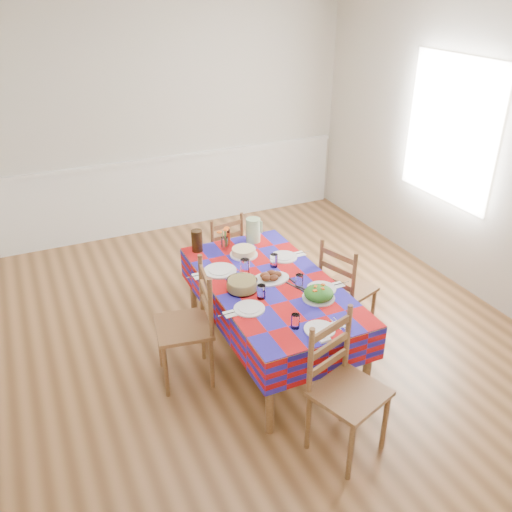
{
  "coord_description": "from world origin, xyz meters",
  "views": [
    {
      "loc": [
        -1.67,
        -3.65,
        2.87
      ],
      "look_at": [
        -0.09,
        -0.21,
        0.87
      ],
      "focal_mm": 38.0,
      "sensor_mm": 36.0,
      "label": 1
    }
  ],
  "objects_px": {
    "chair_far": "(222,253)",
    "green_pitcher": "(253,230)",
    "chair_near": "(344,389)",
    "chair_left": "(189,326)",
    "dining_table": "(271,291)",
    "chair_right": "(345,290)",
    "meat_platter": "(271,277)",
    "tea_pitcher": "(197,241)"
  },
  "relations": [
    {
      "from": "chair_near",
      "to": "chair_far",
      "type": "distance_m",
      "value": 2.21
    },
    {
      "from": "chair_left",
      "to": "dining_table",
      "type": "bearing_deg",
      "value": 99.81
    },
    {
      "from": "meat_platter",
      "to": "chair_near",
      "type": "xyz_separation_m",
      "value": [
        -0.03,
        -1.15,
        -0.23
      ]
    },
    {
      "from": "tea_pitcher",
      "to": "chair_near",
      "type": "xyz_separation_m",
      "value": [
        0.33,
        -1.87,
        -0.3
      ]
    },
    {
      "from": "tea_pitcher",
      "to": "chair_left",
      "type": "distance_m",
      "value": 0.9
    },
    {
      "from": "chair_left",
      "to": "tea_pitcher",
      "type": "bearing_deg",
      "value": 164.96
    },
    {
      "from": "chair_far",
      "to": "green_pitcher",
      "type": "bearing_deg",
      "value": 105.57
    },
    {
      "from": "green_pitcher",
      "to": "chair_right",
      "type": "distance_m",
      "value": 0.98
    },
    {
      "from": "meat_platter",
      "to": "chair_right",
      "type": "distance_m",
      "value": 0.73
    },
    {
      "from": "chair_near",
      "to": "chair_right",
      "type": "xyz_separation_m",
      "value": [
        0.72,
        1.09,
        -0.03
      ]
    },
    {
      "from": "chair_near",
      "to": "chair_left",
      "type": "height_order",
      "value": "chair_near"
    },
    {
      "from": "dining_table",
      "to": "chair_left",
      "type": "relative_size",
      "value": 1.81
    },
    {
      "from": "green_pitcher",
      "to": "chair_near",
      "type": "height_order",
      "value": "chair_near"
    },
    {
      "from": "chair_right",
      "to": "chair_far",
      "type": "bearing_deg",
      "value": 12.84
    },
    {
      "from": "chair_far",
      "to": "chair_left",
      "type": "distance_m",
      "value": 1.32
    },
    {
      "from": "meat_platter",
      "to": "tea_pitcher",
      "type": "distance_m",
      "value": 0.82
    },
    {
      "from": "green_pitcher",
      "to": "chair_right",
      "type": "height_order",
      "value": "chair_right"
    },
    {
      "from": "tea_pitcher",
      "to": "chair_right",
      "type": "xyz_separation_m",
      "value": [
        1.05,
        -0.78,
        -0.33
      ]
    },
    {
      "from": "green_pitcher",
      "to": "chair_near",
      "type": "xyz_separation_m",
      "value": [
        -0.19,
        -1.84,
        -0.32
      ]
    },
    {
      "from": "tea_pitcher",
      "to": "chair_right",
      "type": "relative_size",
      "value": 0.21
    },
    {
      "from": "chair_far",
      "to": "chair_right",
      "type": "height_order",
      "value": "chair_right"
    },
    {
      "from": "green_pitcher",
      "to": "chair_left",
      "type": "relative_size",
      "value": 0.23
    },
    {
      "from": "dining_table",
      "to": "chair_right",
      "type": "distance_m",
      "value": 0.72
    },
    {
      "from": "meat_platter",
      "to": "green_pitcher",
      "type": "relative_size",
      "value": 1.38
    },
    {
      "from": "chair_left",
      "to": "chair_right",
      "type": "relative_size",
      "value": 1.07
    },
    {
      "from": "tea_pitcher",
      "to": "chair_far",
      "type": "xyz_separation_m",
      "value": [
        0.35,
        0.34,
        -0.36
      ]
    },
    {
      "from": "dining_table",
      "to": "chair_left",
      "type": "xyz_separation_m",
      "value": [
        -0.7,
        -0.01,
        -0.13
      ]
    },
    {
      "from": "tea_pitcher",
      "to": "chair_near",
      "type": "distance_m",
      "value": 1.92
    },
    {
      "from": "green_pitcher",
      "to": "chair_left",
      "type": "distance_m",
      "value": 1.19
    },
    {
      "from": "chair_far",
      "to": "chair_near",
      "type": "bearing_deg",
      "value": 80.1
    },
    {
      "from": "chair_near",
      "to": "chair_left",
      "type": "relative_size",
      "value": 1.0
    },
    {
      "from": "chair_near",
      "to": "chair_left",
      "type": "distance_m",
      "value": 1.29
    },
    {
      "from": "dining_table",
      "to": "green_pitcher",
      "type": "relative_size",
      "value": 7.91
    },
    {
      "from": "chair_far",
      "to": "meat_platter",
      "type": "bearing_deg",
      "value": 81.19
    },
    {
      "from": "meat_platter",
      "to": "chair_right",
      "type": "relative_size",
      "value": 0.34
    },
    {
      "from": "green_pitcher",
      "to": "chair_far",
      "type": "relative_size",
      "value": 0.26
    },
    {
      "from": "dining_table",
      "to": "green_pitcher",
      "type": "height_order",
      "value": "green_pitcher"
    },
    {
      "from": "meat_platter",
      "to": "tea_pitcher",
      "type": "relative_size",
      "value": 1.57
    },
    {
      "from": "dining_table",
      "to": "chair_right",
      "type": "xyz_separation_m",
      "value": [
        0.7,
        -0.01,
        -0.16
      ]
    },
    {
      "from": "green_pitcher",
      "to": "tea_pitcher",
      "type": "distance_m",
      "value": 0.53
    },
    {
      "from": "dining_table",
      "to": "chair_near",
      "type": "bearing_deg",
      "value": -90.75
    },
    {
      "from": "dining_table",
      "to": "chair_far",
      "type": "relative_size",
      "value": 2.06
    }
  ]
}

